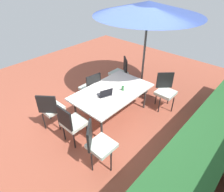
{
  "coord_description": "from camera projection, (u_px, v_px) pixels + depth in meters",
  "views": [
    {
      "loc": [
        2.98,
        2.7,
        3.31
      ],
      "look_at": [
        0.0,
        0.0,
        0.6
      ],
      "focal_mm": 31.3,
      "sensor_mm": 36.0,
      "label": 1
    }
  ],
  "objects": [
    {
      "name": "chair_northeast",
      "position": [
        98.0,
        143.0,
        3.63
      ],
      "size": [
        0.58,
        0.59,
        0.98
      ],
      "rotation": [
        0.0,
        0.0,
        3.86
      ],
      "color": "silver",
      "rests_on": "ground_plane"
    },
    {
      "name": "chair_southeast",
      "position": [
        51.0,
        108.0,
        4.53
      ],
      "size": [
        0.58,
        0.58,
        0.98
      ],
      "rotation": [
        0.0,
        0.0,
        5.37
      ],
      "color": "silver",
      "rests_on": "ground_plane"
    },
    {
      "name": "patio_umbrella",
      "position": [
        148.0,
        9.0,
        4.82
      ],
      "size": [
        2.8,
        2.8,
        2.59
      ],
      "color": "#4C4C4C",
      "rests_on": "ground_plane"
    },
    {
      "name": "chair_south",
      "position": [
        91.0,
        87.0,
        5.29
      ],
      "size": [
        0.48,
        0.49,
        0.98
      ],
      "rotation": [
        0.0,
        0.0,
        -0.14
      ],
      "color": "silver",
      "rests_on": "ground_plane"
    },
    {
      "name": "chair_east",
      "position": [
        72.0,
        122.0,
        4.12
      ],
      "size": [
        0.46,
        0.46,
        0.98
      ],
      "rotation": [
        0.0,
        0.0,
        4.71
      ],
      "color": "silver",
      "rests_on": "ground_plane"
    },
    {
      "name": "dining_table",
      "position": [
        112.0,
        93.0,
        4.8
      ],
      "size": [
        1.95,
        1.19,
        0.75
      ],
      "color": "silver",
      "rests_on": "ground_plane"
    },
    {
      "name": "cup",
      "position": [
        123.0,
        88.0,
        4.77
      ],
      "size": [
        0.06,
        0.06,
        0.11
      ],
      "primitive_type": "cylinder",
      "color": "#286B33",
      "rests_on": "dining_table"
    },
    {
      "name": "chair_northwest",
      "position": [
        165.0,
        90.0,
        5.19
      ],
      "size": [
        0.59,
        0.59,
        0.98
      ],
      "rotation": [
        0.0,
        0.0,
        2.36
      ],
      "color": "silver",
      "rests_on": "ground_plane"
    },
    {
      "name": "laptop",
      "position": [
        105.0,
        94.0,
        4.57
      ],
      "size": [
        0.39,
        0.34,
        0.21
      ],
      "rotation": [
        0.0,
        0.0,
        -0.36
      ],
      "color": "#2D2D33",
      "rests_on": "dining_table"
    },
    {
      "name": "ground_plane",
      "position": [
        112.0,
        115.0,
        5.19
      ],
      "size": [
        10.0,
        10.0,
        0.02
      ],
      "primitive_type": "cube",
      "color": "#9E4C38"
    },
    {
      "name": "hedge_row",
      "position": [
        205.0,
        148.0,
        3.62
      ],
      "size": [
        6.3,
        0.82,
        0.97
      ],
      "primitive_type": "cube",
      "color": "#235628",
      "rests_on": "ground_plane"
    },
    {
      "name": "chair_southwest",
      "position": [
        120.0,
        72.0,
        6.06
      ],
      "size": [
        0.59,
        0.58,
        0.98
      ],
      "rotation": [
        0.0,
        0.0,
        0.85
      ],
      "color": "silver",
      "rests_on": "ground_plane"
    }
  ]
}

